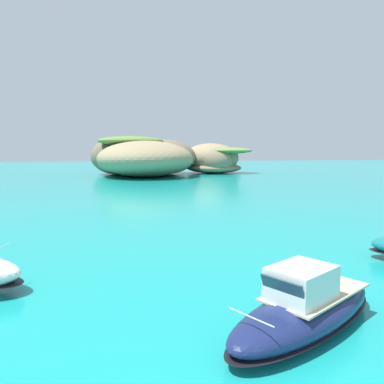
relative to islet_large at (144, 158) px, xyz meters
The scene contains 3 objects.
islet_large is the anchor object (origin of this frame).
islet_small 18.79m from the islet_large, 19.56° to the left, with size 19.45×19.62×7.42m.
motorboat_navy 71.87m from the islet_large, 89.81° to the right, with size 6.98×5.28×2.04m.
Camera 1 is at (-3.69, -3.90, 5.34)m, focal length 33.77 mm.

